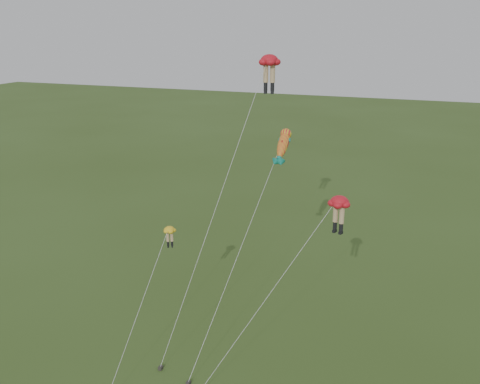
% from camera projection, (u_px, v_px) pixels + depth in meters
% --- Properties ---
extents(ground, '(300.00, 300.00, 0.00)m').
position_uv_depth(ground, '(191.00, 378.00, 36.44)').
color(ground, '#314719').
rests_on(ground, ground).
extents(legs_kite_red_high, '(5.23, 12.29, 20.93)m').
position_uv_depth(legs_kite_red_high, '(268.00, 66.00, 39.80)').
color(legs_kite_red_high, red).
rests_on(legs_kite_red_high, ground).
extents(legs_kite_red_mid, '(8.53, 6.18, 12.92)m').
position_uv_depth(legs_kite_red_mid, '(337.00, 207.00, 33.25)').
color(legs_kite_red_mid, red).
rests_on(legs_kite_red_mid, ground).
extents(legs_kite_yellow, '(1.36, 11.11, 8.38)m').
position_uv_depth(legs_kite_yellow, '(167.00, 237.00, 40.43)').
color(legs_kite_yellow, yellow).
rests_on(legs_kite_yellow, ground).
extents(fish_kite, '(3.55, 12.97, 15.65)m').
position_uv_depth(fish_kite, '(283.00, 145.00, 40.68)').
color(fish_kite, gold).
rests_on(fish_kite, ground).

